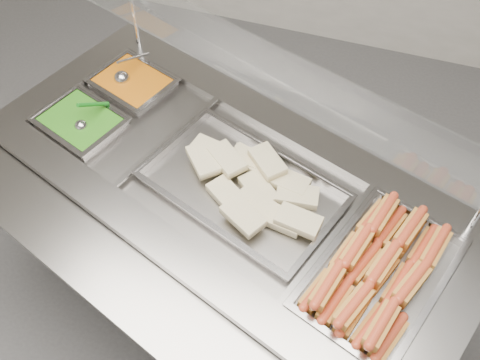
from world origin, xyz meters
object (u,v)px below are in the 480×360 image
(steam_counter, at_px, (231,241))
(sneeze_guard, at_px, (269,68))
(serving_spoon, at_px, (84,122))
(pan_wraps, at_px, (242,190))
(pan_hotdogs, at_px, (378,279))
(ladle, at_px, (123,77))

(steam_counter, height_order, sneeze_guard, sneeze_guard)
(sneeze_guard, xyz_separation_m, serving_spoon, (-0.69, -0.13, -0.35))
(pan_wraps, xyz_separation_m, serving_spoon, (-0.67, 0.09, 0.04))
(sneeze_guard, distance_m, serving_spoon, 0.78)
(pan_wraps, bearing_deg, serving_spoon, 172.48)
(pan_hotdogs, relative_size, pan_wraps, 0.82)
(pan_wraps, height_order, ladle, ladle)
(pan_hotdogs, bearing_deg, serving_spoon, 166.85)
(pan_wraps, distance_m, serving_spoon, 0.68)
(pan_hotdogs, bearing_deg, ladle, 154.26)
(pan_hotdogs, distance_m, serving_spoon, 1.22)
(ladle, bearing_deg, pan_wraps, -29.99)
(pan_hotdogs, height_order, ladle, ladle)
(sneeze_guard, distance_m, pan_wraps, 0.44)
(sneeze_guard, xyz_separation_m, pan_hotdogs, (0.50, -0.41, -0.40))
(pan_wraps, bearing_deg, steam_counter, 159.96)
(steam_counter, xyz_separation_m, sneeze_guard, (0.07, 0.20, 0.79))
(sneeze_guard, height_order, pan_wraps, sneeze_guard)
(sneeze_guard, distance_m, ladle, 0.76)
(steam_counter, bearing_deg, pan_wraps, -20.04)
(steam_counter, bearing_deg, pan_hotdogs, -20.04)
(steam_counter, height_order, pan_hotdogs, pan_hotdogs)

